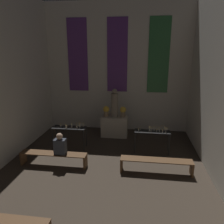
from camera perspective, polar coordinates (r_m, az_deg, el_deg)
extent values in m
cube|color=silver|center=(9.89, 1.42, 11.28)|extent=(6.57, 0.12, 5.61)
cube|color=#60337F|center=(10.14, -8.94, 14.38)|extent=(0.89, 0.03, 3.14)
cube|color=#60337F|center=(9.78, 1.39, 14.52)|extent=(0.89, 0.03, 3.14)
cube|color=#33723F|center=(9.75, 12.13, 14.19)|extent=(0.89, 0.03, 3.14)
cube|color=#BCB29E|center=(9.41, 0.66, -3.72)|extent=(1.10, 0.65, 0.87)
cylinder|color=gray|center=(9.15, 0.68, 1.78)|extent=(0.30, 0.30, 0.99)
sphere|color=gray|center=(9.02, 0.69, 5.47)|extent=(0.21, 0.21, 0.21)
cylinder|color=#937A5B|center=(9.29, -1.52, -0.44)|extent=(0.20, 0.20, 0.22)
sphere|color=gold|center=(9.24, -1.53, 0.76)|extent=(0.26, 0.26, 0.26)
cylinder|color=#937A5B|center=(9.21, 2.88, -0.61)|extent=(0.20, 0.20, 0.22)
sphere|color=gold|center=(9.16, 2.90, 0.61)|extent=(0.26, 0.26, 0.26)
cube|color=black|center=(8.32, -11.10, -4.02)|extent=(1.25, 0.43, 0.02)
cylinder|color=black|center=(8.50, -15.19, -6.74)|extent=(0.04, 0.04, 0.78)
cylinder|color=black|center=(8.13, -7.37, -7.36)|extent=(0.04, 0.04, 0.78)
cylinder|color=black|center=(8.82, -14.26, -5.85)|extent=(0.04, 0.04, 0.78)
cylinder|color=black|center=(8.46, -6.71, -6.39)|extent=(0.04, 0.04, 0.78)
cylinder|color=silver|center=(8.38, -13.18, -3.57)|extent=(0.02, 0.02, 0.09)
sphere|color=#F9CC4C|center=(8.36, -13.21, -3.20)|extent=(0.02, 0.02, 0.02)
cylinder|color=silver|center=(8.29, -8.45, -3.27)|extent=(0.02, 0.02, 0.16)
sphere|color=#F9CC4C|center=(8.26, -8.47, -2.66)|extent=(0.02, 0.02, 0.02)
cylinder|color=silver|center=(8.22, -10.51, -3.53)|extent=(0.02, 0.02, 0.17)
sphere|color=#F9CC4C|center=(8.19, -10.54, -2.91)|extent=(0.02, 0.02, 0.02)
cylinder|color=silver|center=(8.19, -8.56, -3.70)|extent=(0.02, 0.02, 0.12)
sphere|color=#F9CC4C|center=(8.17, -8.58, -3.24)|extent=(0.02, 0.02, 0.02)
cylinder|color=silver|center=(8.18, -11.87, -3.74)|extent=(0.02, 0.02, 0.16)
sphere|color=#F9CC4C|center=(8.15, -11.91, -3.15)|extent=(0.02, 0.02, 0.02)
cylinder|color=silver|center=(8.10, -9.08, -3.97)|extent=(0.02, 0.02, 0.11)
sphere|color=#F9CC4C|center=(8.08, -9.10, -3.53)|extent=(0.02, 0.02, 0.02)
cylinder|color=silver|center=(8.23, -7.60, -3.44)|extent=(0.02, 0.02, 0.15)
sphere|color=#F9CC4C|center=(8.21, -7.62, -2.88)|extent=(0.02, 0.02, 0.02)
cylinder|color=silver|center=(8.20, -9.28, -3.54)|extent=(0.02, 0.02, 0.16)
sphere|color=#F9CC4C|center=(8.17, -9.31, -2.95)|extent=(0.02, 0.02, 0.02)
cylinder|color=silver|center=(8.33, -10.39, -3.52)|extent=(0.02, 0.02, 0.10)
sphere|color=#F9CC4C|center=(8.31, -10.41, -3.12)|extent=(0.02, 0.02, 0.02)
cylinder|color=silver|center=(8.16, -11.98, -3.78)|extent=(0.02, 0.02, 0.16)
sphere|color=#F9CC4C|center=(8.13, -12.01, -3.17)|extent=(0.02, 0.02, 0.02)
cylinder|color=silver|center=(8.35, -8.66, -3.40)|extent=(0.02, 0.02, 0.09)
sphere|color=#F9CC4C|center=(8.34, -8.68, -3.03)|extent=(0.02, 0.02, 0.02)
cylinder|color=silver|center=(8.20, -11.74, -3.93)|extent=(0.02, 0.02, 0.09)
sphere|color=#F9CC4C|center=(8.18, -11.76, -3.55)|extent=(0.02, 0.02, 0.02)
cylinder|color=silver|center=(8.46, -13.30, -3.38)|extent=(0.02, 0.02, 0.10)
sphere|color=#F9CC4C|center=(8.44, -13.32, -2.97)|extent=(0.02, 0.02, 0.02)
cylinder|color=silver|center=(8.24, -8.20, -3.40)|extent=(0.02, 0.02, 0.16)
sphere|color=#F9CC4C|center=(8.21, -8.23, -2.79)|extent=(0.02, 0.02, 0.02)
cylinder|color=silver|center=(8.26, -8.61, -3.35)|extent=(0.02, 0.02, 0.17)
sphere|color=#F9CC4C|center=(8.23, -8.64, -2.72)|extent=(0.02, 0.02, 0.02)
cylinder|color=silver|center=(8.30, -7.41, -3.33)|extent=(0.02, 0.02, 0.13)
sphere|color=#F9CC4C|center=(8.28, -7.43, -2.83)|extent=(0.02, 0.02, 0.02)
cube|color=black|center=(7.90, 10.47, -5.03)|extent=(1.25, 0.43, 0.02)
cylinder|color=black|center=(7.87, 6.02, -8.09)|extent=(0.04, 0.04, 0.78)
cylinder|color=black|center=(7.94, 14.72, -8.34)|extent=(0.04, 0.04, 0.78)
cylinder|color=black|center=(8.21, 6.10, -7.06)|extent=(0.04, 0.04, 0.78)
cylinder|color=black|center=(8.28, 14.43, -7.30)|extent=(0.04, 0.04, 0.78)
cylinder|color=silver|center=(7.75, 10.15, -4.65)|extent=(0.02, 0.02, 0.18)
sphere|color=#F9CC4C|center=(7.72, 10.19, -3.96)|extent=(0.02, 0.02, 0.02)
cylinder|color=silver|center=(7.90, 9.81, -4.52)|extent=(0.02, 0.02, 0.10)
sphere|color=#F9CC4C|center=(7.88, 9.83, -4.08)|extent=(0.02, 0.02, 0.02)
cylinder|color=silver|center=(7.97, 7.38, -4.29)|extent=(0.02, 0.02, 0.09)
sphere|color=#F9CC4C|center=(7.95, 7.39, -3.89)|extent=(0.02, 0.02, 0.02)
cylinder|color=silver|center=(7.84, 11.56, -4.83)|extent=(0.02, 0.02, 0.09)
sphere|color=#F9CC4C|center=(7.82, 11.59, -4.43)|extent=(0.02, 0.02, 0.02)
cylinder|color=silver|center=(8.04, 12.87, -4.15)|extent=(0.02, 0.02, 0.15)
sphere|color=#F9CC4C|center=(8.01, 12.90, -3.57)|extent=(0.02, 0.02, 0.02)
cylinder|color=silver|center=(8.04, 13.54, -4.19)|extent=(0.02, 0.02, 0.16)
sphere|color=#F9CC4C|center=(8.01, 13.59, -3.58)|extent=(0.02, 0.02, 0.02)
cylinder|color=silver|center=(7.81, 9.74, -4.50)|extent=(0.02, 0.02, 0.17)
sphere|color=#F9CC4C|center=(7.78, 9.77, -3.83)|extent=(0.02, 0.02, 0.02)
cylinder|color=silver|center=(7.93, 11.09, -4.31)|extent=(0.02, 0.02, 0.16)
sphere|color=#F9CC4C|center=(7.90, 11.13, -3.69)|extent=(0.02, 0.02, 0.02)
cylinder|color=silver|center=(7.79, 6.95, -4.72)|extent=(0.02, 0.02, 0.10)
sphere|color=#F9CC4C|center=(7.77, 6.96, -4.29)|extent=(0.02, 0.02, 0.02)
cylinder|color=silver|center=(7.99, 13.61, -4.48)|extent=(0.02, 0.02, 0.11)
sphere|color=#F9CC4C|center=(7.97, 13.64, -4.01)|extent=(0.02, 0.02, 0.02)
cylinder|color=silver|center=(7.93, 10.71, -4.37)|extent=(0.02, 0.02, 0.14)
sphere|color=#F9CC4C|center=(7.90, 10.74, -3.81)|extent=(0.02, 0.02, 0.02)
cylinder|color=silver|center=(7.80, 13.09, -4.98)|extent=(0.02, 0.02, 0.10)
sphere|color=#F9CC4C|center=(7.78, 13.12, -4.54)|extent=(0.02, 0.02, 0.02)
cylinder|color=silver|center=(7.95, 11.93, -4.39)|extent=(0.02, 0.02, 0.14)
sphere|color=#F9CC4C|center=(7.92, 11.96, -3.84)|extent=(0.02, 0.02, 0.02)
cylinder|color=silver|center=(7.84, 12.35, -4.57)|extent=(0.02, 0.02, 0.17)
sphere|color=#F9CC4C|center=(7.81, 12.39, -3.92)|extent=(0.02, 0.02, 0.02)
cylinder|color=silver|center=(7.82, 13.90, -4.76)|extent=(0.02, 0.02, 0.16)
sphere|color=#F9CC4C|center=(7.79, 13.94, -4.13)|extent=(0.02, 0.02, 0.02)
cylinder|color=silver|center=(8.07, 14.24, -4.38)|extent=(0.02, 0.02, 0.10)
sphere|color=#F9CC4C|center=(8.05, 14.27, -3.98)|extent=(0.02, 0.02, 0.02)
cube|color=brown|center=(7.28, -15.09, -10.41)|extent=(2.14, 0.36, 0.03)
cube|color=brown|center=(7.82, -22.15, -10.95)|extent=(0.06, 0.32, 0.40)
cube|color=brown|center=(7.06, -6.97, -12.76)|extent=(0.06, 0.32, 0.40)
cube|color=brown|center=(6.78, 11.49, -12.19)|extent=(2.14, 0.36, 0.03)
cube|color=brown|center=(6.88, 2.50, -13.44)|extent=(0.06, 0.32, 0.40)
cube|color=brown|center=(7.04, 20.10, -13.77)|extent=(0.06, 0.32, 0.40)
cube|color=#383D47|center=(7.09, -13.39, -8.77)|extent=(0.36, 0.24, 0.48)
sphere|color=tan|center=(6.96, -13.57, -6.19)|extent=(0.20, 0.20, 0.20)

